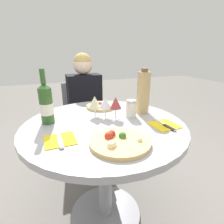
{
  "coord_description": "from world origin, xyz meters",
  "views": [
    {
      "loc": [
        -0.3,
        -0.95,
        1.18
      ],
      "look_at": [
        0.02,
        -0.1,
        0.86
      ],
      "focal_mm": 28.0,
      "sensor_mm": 36.0,
      "label": 1
    }
  ],
  "objects": [
    {
      "name": "ground_plane",
      "position": [
        0.0,
        0.0,
        0.0
      ],
      "size": [
        12.0,
        12.0,
        0.0
      ],
      "primitive_type": "plane",
      "color": "slate",
      "rests_on": "ground"
    },
    {
      "name": "place_setting_right",
      "position": [
        0.32,
        -0.17,
        0.76
      ],
      "size": [
        0.16,
        0.19,
        0.01
      ],
      "color": "gold",
      "rests_on": "dining_table"
    },
    {
      "name": "pizza_small_far",
      "position": [
        0.07,
        0.29,
        0.77
      ],
      "size": [
        0.22,
        0.22,
        0.05
      ],
      "color": "#DBB26B",
      "rests_on": "dining_table"
    },
    {
      "name": "place_setting_left",
      "position": [
        -0.28,
        -0.14,
        0.76
      ],
      "size": [
        0.15,
        0.19,
        0.01
      ],
      "color": "gold",
      "rests_on": "dining_table"
    },
    {
      "name": "wine_glass_front_right",
      "position": [
        0.09,
        0.04,
        0.86
      ],
      "size": [
        0.07,
        0.07,
        0.15
      ],
      "color": "silver",
      "rests_on": "dining_table"
    },
    {
      "name": "pizza_large",
      "position": [
        -0.01,
        -0.27,
        0.77
      ],
      "size": [
        0.3,
        0.3,
        0.05
      ],
      "color": "#DBB26B",
      "rests_on": "dining_table"
    },
    {
      "name": "tall_carafe",
      "position": [
        0.31,
        0.08,
        0.9
      ],
      "size": [
        0.09,
        0.09,
        0.31
      ],
      "color": "tan",
      "rests_on": "dining_table"
    },
    {
      "name": "sugar_shaker",
      "position": [
        0.2,
        0.04,
        0.81
      ],
      "size": [
        0.07,
        0.07,
        0.12
      ],
      "color": "silver",
      "rests_on": "dining_table"
    },
    {
      "name": "chair_behind_diner",
      "position": [
        0.04,
        0.86,
        0.41
      ],
      "size": [
        0.42,
        0.42,
        0.85
      ],
      "rotation": [
        0.0,
        0.0,
        3.14
      ],
      "color": "slate",
      "rests_on": "ground_plane"
    },
    {
      "name": "wine_glass_back_left",
      "position": [
        -0.03,
        0.12,
        0.86
      ],
      "size": [
        0.08,
        0.08,
        0.14
      ],
      "color": "silver",
      "rests_on": "dining_table"
    },
    {
      "name": "wine_glass_center",
      "position": [
        0.03,
        0.08,
        0.86
      ],
      "size": [
        0.08,
        0.08,
        0.13
      ],
      "color": "silver",
      "rests_on": "dining_table"
    },
    {
      "name": "seated_diner",
      "position": [
        0.04,
        0.73,
        0.53
      ],
      "size": [
        0.33,
        0.41,
        1.16
      ],
      "rotation": [
        0.0,
        0.0,
        3.14
      ],
      "color": "black",
      "rests_on": "ground_plane"
    },
    {
      "name": "wine_bottle",
      "position": [
        -0.32,
        0.12,
        0.88
      ],
      "size": [
        0.08,
        0.08,
        0.33
      ],
      "color": "#2D5623",
      "rests_on": "dining_table"
    },
    {
      "name": "dining_table",
      "position": [
        0.0,
        0.0,
        0.6
      ],
      "size": [
        0.99,
        0.99,
        0.76
      ],
      "color": "gray",
      "rests_on": "ground_plane"
    }
  ]
}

